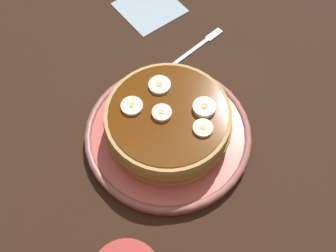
{
  "coord_description": "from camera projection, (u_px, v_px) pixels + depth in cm",
  "views": [
    {
      "loc": [
        8.07,
        30.31,
        57.07
      ],
      "look_at": [
        0.0,
        0.0,
        3.65
      ],
      "focal_mm": 43.72,
      "sensor_mm": 36.0,
      "label": 1
    }
  ],
  "objects": [
    {
      "name": "napkin",
      "position": [
        150.0,
        7.0,
        0.8
      ],
      "size": [
        14.38,
        14.38,
        0.3
      ],
      "primitive_type": "cube",
      "rotation": [
        0.0,
        0.0,
        0.39
      ],
      "color": "#99B2BF",
      "rests_on": "ground_plane"
    },
    {
      "name": "pancake_stack",
      "position": [
        168.0,
        123.0,
        0.61
      ],
      "size": [
        19.58,
        19.49,
        5.76
      ],
      "color": "#C2883B",
      "rests_on": "plate"
    },
    {
      "name": "banana_slice_1",
      "position": [
        204.0,
        108.0,
        0.59
      ],
      "size": [
        3.4,
        3.4,
        0.98
      ],
      "color": "#F2F1C3",
      "rests_on": "pancake_stack"
    },
    {
      "name": "banana_slice_0",
      "position": [
        161.0,
        112.0,
        0.58
      ],
      "size": [
        2.87,
        2.87,
        0.84
      ],
      "color": "#FBE5B9",
      "rests_on": "pancake_stack"
    },
    {
      "name": "fork",
      "position": [
        199.0,
        45.0,
        0.75
      ],
      "size": [
        11.93,
        6.98,
        0.5
      ],
      "color": "silver",
      "rests_on": "ground_plane"
    },
    {
      "name": "banana_slice_4",
      "position": [
        203.0,
        128.0,
        0.57
      ],
      "size": [
        2.89,
        2.89,
        0.72
      ],
      "color": "#F2EEB4",
      "rests_on": "pancake_stack"
    },
    {
      "name": "banana_slice_3",
      "position": [
        132.0,
        106.0,
        0.59
      ],
      "size": [
        3.22,
        3.22,
        0.73
      ],
      "color": "#FBECC2",
      "rests_on": "pancake_stack"
    },
    {
      "name": "ground_plane",
      "position": [
        168.0,
        142.0,
        0.66
      ],
      "size": [
        140.0,
        140.0,
        3.0
      ],
      "primitive_type": "cube",
      "color": "black"
    },
    {
      "name": "banana_slice_2",
      "position": [
        159.0,
        86.0,
        0.61
      ],
      "size": [
        3.37,
        3.37,
        0.71
      ],
      "color": "#F3E5BE",
      "rests_on": "pancake_stack"
    },
    {
      "name": "plate",
      "position": [
        168.0,
        134.0,
        0.64
      ],
      "size": [
        26.1,
        26.1,
        2.05
      ],
      "color": "#CC594C",
      "rests_on": "ground_plane"
    }
  ]
}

